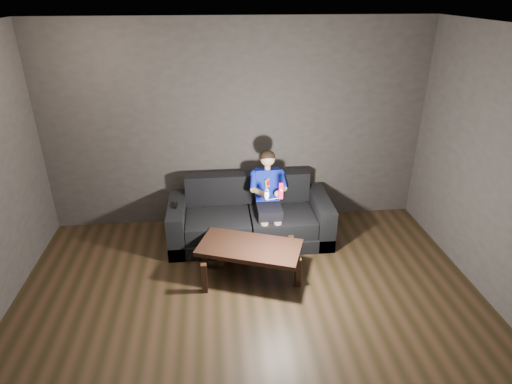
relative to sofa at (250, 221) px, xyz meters
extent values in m
plane|color=black|center=(-0.11, -1.93, -0.26)|extent=(5.00, 5.00, 0.00)
cube|color=#34322E|center=(-0.11, 0.57, 1.09)|extent=(5.00, 0.04, 2.70)
cube|color=silver|center=(-0.11, -1.93, 2.44)|extent=(5.00, 5.00, 0.02)
cube|color=black|center=(0.00, -0.03, -0.17)|extent=(2.05, 0.88, 0.18)
cube|color=black|center=(-0.41, -0.12, 0.03)|extent=(0.80, 0.62, 0.21)
cube|color=black|center=(0.41, -0.12, 0.03)|extent=(0.80, 0.62, 0.21)
cube|color=black|center=(0.00, 0.31, 0.33)|extent=(1.64, 0.20, 0.40)
cube|color=black|center=(-0.92, -0.03, 0.02)|extent=(0.20, 0.88, 0.56)
cube|color=black|center=(0.92, -0.03, 0.02)|extent=(0.20, 0.88, 0.56)
cube|color=black|center=(0.23, -0.14, 0.20)|extent=(0.30, 0.39, 0.14)
cube|color=navy|center=(0.23, 0.06, 0.48)|extent=(0.30, 0.22, 0.42)
cube|color=#E9D300|center=(0.23, -0.03, 0.54)|extent=(0.09, 0.09, 0.10)
cube|color=red|center=(0.23, -0.03, 0.54)|extent=(0.06, 0.06, 0.07)
cylinder|color=tan|center=(0.23, 0.06, 0.71)|extent=(0.07, 0.07, 0.06)
sphere|color=tan|center=(0.23, 0.06, 0.83)|extent=(0.18, 0.18, 0.18)
ellipsoid|color=black|center=(0.23, 0.07, 0.85)|extent=(0.19, 0.19, 0.16)
cylinder|color=navy|center=(0.04, -0.01, 0.55)|extent=(0.08, 0.23, 0.19)
cylinder|color=navy|center=(0.42, -0.01, 0.55)|extent=(0.08, 0.23, 0.19)
cylinder|color=tan|center=(0.10, -0.17, 0.51)|extent=(0.14, 0.24, 0.10)
cylinder|color=tan|center=(0.37, -0.17, 0.51)|extent=(0.14, 0.24, 0.10)
sphere|color=tan|center=(0.16, -0.26, 0.50)|extent=(0.09, 0.09, 0.09)
sphere|color=tan|center=(0.32, -0.26, 0.50)|extent=(0.09, 0.09, 0.09)
cylinder|color=tan|center=(0.15, -0.35, -0.02)|extent=(0.09, 0.09, 0.35)
cylinder|color=tan|center=(0.31, -0.35, -0.02)|extent=(0.09, 0.09, 0.35)
cube|color=#D20031|center=(0.32, -0.48, 0.64)|extent=(0.05, 0.07, 0.19)
cube|color=#6B1800|center=(0.32, -0.51, 0.70)|extent=(0.03, 0.01, 0.03)
cylinder|color=silver|center=(0.32, -0.51, 0.63)|extent=(0.02, 0.01, 0.02)
ellipsoid|color=silver|center=(0.16, -0.48, 0.60)|extent=(0.07, 0.09, 0.15)
cylinder|color=black|center=(0.16, -0.51, 0.66)|extent=(0.03, 0.01, 0.03)
cube|color=black|center=(-0.92, -0.08, 0.31)|extent=(0.04, 0.14, 0.03)
cube|color=black|center=(-0.92, -0.03, 0.33)|extent=(0.02, 0.02, 0.00)
cube|color=black|center=(-0.07, -0.83, 0.12)|extent=(1.25, 0.91, 0.05)
cube|color=black|center=(-0.58, -1.06, -0.08)|extent=(0.06, 0.06, 0.36)
cube|color=black|center=(0.44, -1.06, -0.08)|extent=(0.06, 0.06, 0.36)
cube|color=black|center=(-0.58, -0.60, -0.08)|extent=(0.06, 0.06, 0.36)
cube|color=black|center=(0.44, -0.60, -0.08)|extent=(0.06, 0.06, 0.36)
camera|label=1|loc=(-0.41, -4.82, 2.74)|focal=30.00mm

